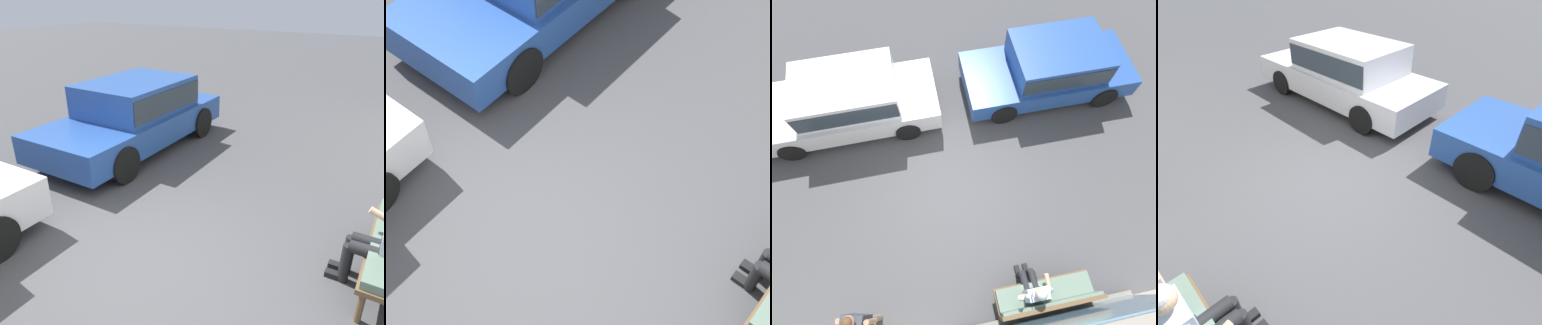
# 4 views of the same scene
# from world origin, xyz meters

# --- Properties ---
(ground_plane) EXTENTS (60.00, 60.00, 0.00)m
(ground_plane) POSITION_xyz_m (0.00, 0.00, 0.00)
(ground_plane) COLOR #424244
(parked_car_near) EXTENTS (4.43, 2.02, 1.44)m
(parked_car_near) POSITION_xyz_m (-3.15, -2.40, 0.80)
(parked_car_near) COLOR #23478E
(parked_car_near) RESTS_ON ground_plane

